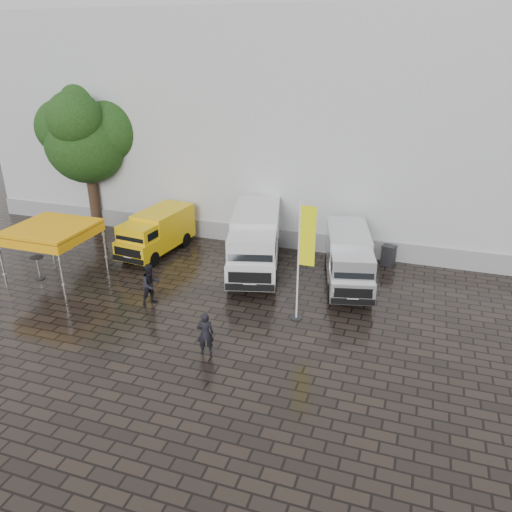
{
  "coord_description": "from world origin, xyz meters",
  "views": [
    {
      "loc": [
        5.3,
        -16.52,
        10.28
      ],
      "look_at": [
        -0.98,
        2.2,
        1.85
      ],
      "focal_mm": 35.0,
      "sensor_mm": 36.0,
      "label": 1
    }
  ],
  "objects_px": {
    "canopy_tent": "(50,230)",
    "person_tent": "(151,284)",
    "van_silver": "(348,260)",
    "wheelie_bin": "(388,255)",
    "van_white": "(255,243)",
    "person_front": "(205,333)",
    "flagpole": "(303,256)",
    "cocktail_table": "(38,268)",
    "van_yellow": "(156,234)"
  },
  "relations": [
    {
      "from": "van_silver",
      "to": "person_front",
      "type": "relative_size",
      "value": 3.34
    },
    {
      "from": "van_white",
      "to": "person_front",
      "type": "relative_size",
      "value": 3.97
    },
    {
      "from": "cocktail_table",
      "to": "person_tent",
      "type": "bearing_deg",
      "value": -4.33
    },
    {
      "from": "canopy_tent",
      "to": "person_front",
      "type": "height_order",
      "value": "canopy_tent"
    },
    {
      "from": "van_silver",
      "to": "wheelie_bin",
      "type": "distance_m",
      "value": 3.32
    },
    {
      "from": "person_front",
      "to": "flagpole",
      "type": "bearing_deg",
      "value": -150.76
    },
    {
      "from": "flagpole",
      "to": "wheelie_bin",
      "type": "xyz_separation_m",
      "value": [
        2.87,
        6.61,
        -2.27
      ]
    },
    {
      "from": "van_silver",
      "to": "person_tent",
      "type": "relative_size",
      "value": 3.01
    },
    {
      "from": "cocktail_table",
      "to": "person_front",
      "type": "relative_size",
      "value": 0.67
    },
    {
      "from": "van_yellow",
      "to": "person_front",
      "type": "bearing_deg",
      "value": -44.99
    },
    {
      "from": "wheelie_bin",
      "to": "person_tent",
      "type": "bearing_deg",
      "value": -127.61
    },
    {
      "from": "flagpole",
      "to": "person_front",
      "type": "xyz_separation_m",
      "value": [
        -2.65,
        -3.46,
        -1.96
      ]
    },
    {
      "from": "van_white",
      "to": "wheelie_bin",
      "type": "bearing_deg",
      "value": 8.7
    },
    {
      "from": "van_yellow",
      "to": "van_silver",
      "type": "height_order",
      "value": "van_silver"
    },
    {
      "from": "cocktail_table",
      "to": "person_front",
      "type": "height_order",
      "value": "person_front"
    },
    {
      "from": "van_yellow",
      "to": "van_silver",
      "type": "relative_size",
      "value": 0.87
    },
    {
      "from": "canopy_tent",
      "to": "flagpole",
      "type": "xyz_separation_m",
      "value": [
        11.9,
        -0.11,
        0.36
      ]
    },
    {
      "from": "canopy_tent",
      "to": "wheelie_bin",
      "type": "xyz_separation_m",
      "value": [
        14.77,
        6.5,
        -1.9
      ]
    },
    {
      "from": "van_white",
      "to": "wheelie_bin",
      "type": "distance_m",
      "value": 6.75
    },
    {
      "from": "cocktail_table",
      "to": "wheelie_bin",
      "type": "distance_m",
      "value": 16.96
    },
    {
      "from": "van_silver",
      "to": "person_front",
      "type": "distance_m",
      "value": 8.24
    },
    {
      "from": "van_silver",
      "to": "cocktail_table",
      "type": "relative_size",
      "value": 4.96
    },
    {
      "from": "canopy_tent",
      "to": "cocktail_table",
      "type": "bearing_deg",
      "value": -150.99
    },
    {
      "from": "canopy_tent",
      "to": "person_tent",
      "type": "distance_m",
      "value": 5.83
    },
    {
      "from": "flagpole",
      "to": "wheelie_bin",
      "type": "bearing_deg",
      "value": 66.54
    },
    {
      "from": "van_silver",
      "to": "cocktail_table",
      "type": "distance_m",
      "value": 14.48
    },
    {
      "from": "wheelie_bin",
      "to": "person_front",
      "type": "height_order",
      "value": "person_front"
    },
    {
      "from": "van_yellow",
      "to": "van_silver",
      "type": "xyz_separation_m",
      "value": [
        10.13,
        -0.51,
        0.09
      ]
    },
    {
      "from": "van_white",
      "to": "person_tent",
      "type": "height_order",
      "value": "van_white"
    },
    {
      "from": "van_white",
      "to": "flagpole",
      "type": "bearing_deg",
      "value": -64.95
    },
    {
      "from": "van_yellow",
      "to": "van_silver",
      "type": "bearing_deg",
      "value": 3.39
    },
    {
      "from": "cocktail_table",
      "to": "wheelie_bin",
      "type": "xyz_separation_m",
      "value": [
        15.49,
        6.9,
        -0.04
      ]
    },
    {
      "from": "flagpole",
      "to": "person_tent",
      "type": "relative_size",
      "value": 2.73
    },
    {
      "from": "van_yellow",
      "to": "wheelie_bin",
      "type": "bearing_deg",
      "value": 17.39
    },
    {
      "from": "van_white",
      "to": "van_silver",
      "type": "relative_size",
      "value": 1.19
    },
    {
      "from": "van_silver",
      "to": "flagpole",
      "type": "xyz_separation_m",
      "value": [
        -1.25,
        -3.79,
        1.59
      ]
    },
    {
      "from": "van_yellow",
      "to": "van_white",
      "type": "relative_size",
      "value": 0.73
    },
    {
      "from": "van_silver",
      "to": "canopy_tent",
      "type": "relative_size",
      "value": 1.61
    },
    {
      "from": "person_front",
      "to": "canopy_tent",
      "type": "bearing_deg",
      "value": -44.41
    },
    {
      "from": "person_tent",
      "to": "flagpole",
      "type": "bearing_deg",
      "value": -53.14
    },
    {
      "from": "van_white",
      "to": "canopy_tent",
      "type": "bearing_deg",
      "value": -170.44
    },
    {
      "from": "wheelie_bin",
      "to": "person_tent",
      "type": "xyz_separation_m",
      "value": [
        -9.21,
        -7.37,
        0.4
      ]
    },
    {
      "from": "van_silver",
      "to": "canopy_tent",
      "type": "distance_m",
      "value": 13.72
    },
    {
      "from": "canopy_tent",
      "to": "flagpole",
      "type": "relative_size",
      "value": 0.69
    },
    {
      "from": "van_white",
      "to": "van_silver",
      "type": "bearing_deg",
      "value": -16.76
    },
    {
      "from": "wheelie_bin",
      "to": "person_tent",
      "type": "height_order",
      "value": "person_tent"
    },
    {
      "from": "canopy_tent",
      "to": "van_silver",
      "type": "bearing_deg",
      "value": 15.62
    },
    {
      "from": "van_silver",
      "to": "wheelie_bin",
      "type": "height_order",
      "value": "van_silver"
    },
    {
      "from": "canopy_tent",
      "to": "person_tent",
      "type": "relative_size",
      "value": 1.87
    },
    {
      "from": "canopy_tent",
      "to": "flagpole",
      "type": "bearing_deg",
      "value": -0.55
    }
  ]
}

